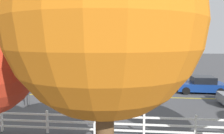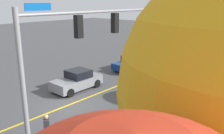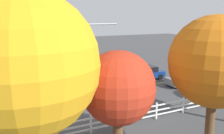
{
  "view_description": "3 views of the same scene",
  "coord_description": "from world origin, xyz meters",
  "px_view_note": "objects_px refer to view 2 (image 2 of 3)",
  "views": [
    {
      "loc": [
        -3.54,
        17.1,
        4.56
      ],
      "look_at": [
        -2.11,
        1.15,
        2.57
      ],
      "focal_mm": 34.48,
      "sensor_mm": 36.0,
      "label": 1
    },
    {
      "loc": [
        9.18,
        12.13,
        6.78
      ],
      "look_at": [
        -2.81,
        1.39,
        2.33
      ],
      "focal_mm": 38.71,
      "sensor_mm": 36.0,
      "label": 2
    },
    {
      "loc": [
        5.47,
        19.79,
        6.79
      ],
      "look_at": [
        -3.89,
        1.21,
        2.5
      ],
      "focal_mm": 39.32,
      "sensor_mm": 36.0,
      "label": 3
    }
  ],
  "objects_px": {
    "car_1": "(179,65)",
    "car_0": "(77,80)",
    "pedestrian": "(47,129)",
    "car_2": "(132,63)"
  },
  "relations": [
    {
      "from": "car_1",
      "to": "car_0",
      "type": "bearing_deg",
      "value": 160.76
    },
    {
      "from": "car_0",
      "to": "car_2",
      "type": "relative_size",
      "value": 0.98
    },
    {
      "from": "car_0",
      "to": "car_1",
      "type": "height_order",
      "value": "car_0"
    },
    {
      "from": "pedestrian",
      "to": "car_2",
      "type": "bearing_deg",
      "value": 55.45
    },
    {
      "from": "car_1",
      "to": "pedestrian",
      "type": "bearing_deg",
      "value": -173.41
    },
    {
      "from": "car_1",
      "to": "car_2",
      "type": "height_order",
      "value": "car_2"
    },
    {
      "from": "car_1",
      "to": "pedestrian",
      "type": "xyz_separation_m",
      "value": [
        15.66,
        1.23,
        0.25
      ]
    },
    {
      "from": "pedestrian",
      "to": "car_0",
      "type": "bearing_deg",
      "value": 74.02
    },
    {
      "from": "car_1",
      "to": "car_2",
      "type": "relative_size",
      "value": 1.1
    },
    {
      "from": "pedestrian",
      "to": "car_1",
      "type": "bearing_deg",
      "value": 38.96
    }
  ]
}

